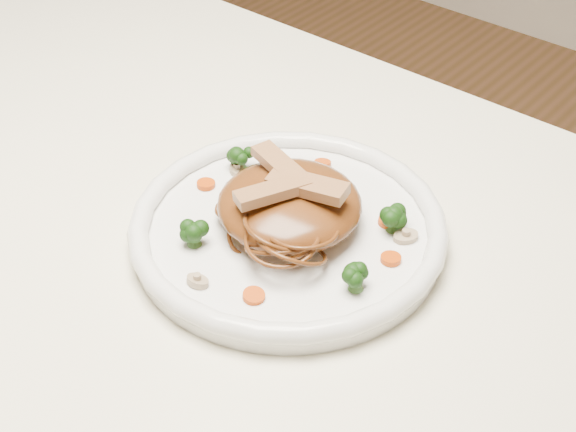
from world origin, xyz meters
The scene contains 19 objects.
table centered at (0.00, 0.00, 0.65)m, with size 1.20×0.80×0.75m.
plate centered at (0.08, 0.05, 0.76)m, with size 0.30×0.30×0.02m, color white.
noodle_mound centered at (0.08, 0.06, 0.79)m, with size 0.14×0.14×0.04m, color #5A2E11.
chicken_a centered at (0.10, 0.06, 0.82)m, with size 0.07×0.02×0.01m, color #AC7651.
chicken_b centered at (0.05, 0.07, 0.82)m, with size 0.07×0.02×0.01m, color #AC7651.
chicken_c centered at (0.08, 0.04, 0.82)m, with size 0.07×0.02×0.01m, color #AC7651.
broccoli_0 centered at (0.16, 0.11, 0.78)m, with size 0.03×0.03×0.03m, color #14340A, non-canonical shape.
broccoli_1 centered at (-0.02, 0.10, 0.78)m, with size 0.03×0.03×0.03m, color #14340A, non-canonical shape.
broccoli_2 centered at (0.03, -0.02, 0.78)m, with size 0.02×0.02×0.03m, color #14340A, non-canonical shape.
broccoli_3 centered at (0.18, 0.03, 0.78)m, with size 0.03×0.03×0.03m, color #14340A, non-canonical shape.
carrot_0 centered at (0.15, 0.12, 0.77)m, with size 0.02×0.02×0.01m, color #B24106.
carrot_1 centered at (-0.02, 0.05, 0.77)m, with size 0.02×0.02×0.01m, color #B24106.
carrot_2 centered at (0.18, 0.08, 0.77)m, with size 0.02×0.02×0.01m, color #B24106.
carrot_3 centered at (0.04, 0.15, 0.77)m, with size 0.02×0.02×0.01m, color #B24106.
carrot_4 centered at (0.12, -0.04, 0.77)m, with size 0.02×0.02×0.01m, color #B24106.
mushroom_0 centered at (0.07, -0.05, 0.77)m, with size 0.02×0.02×0.01m, color tan.
mushroom_1 centered at (0.17, 0.11, 0.77)m, with size 0.02×0.02×0.01m, color tan.
mushroom_2 centered at (-0.02, 0.09, 0.77)m, with size 0.02×0.02×0.01m, color tan.
mushroom_3 centered at (0.15, 0.13, 0.77)m, with size 0.03×0.03×0.01m, color tan.
Camera 1 is at (0.47, -0.42, 1.28)m, focal length 52.81 mm.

